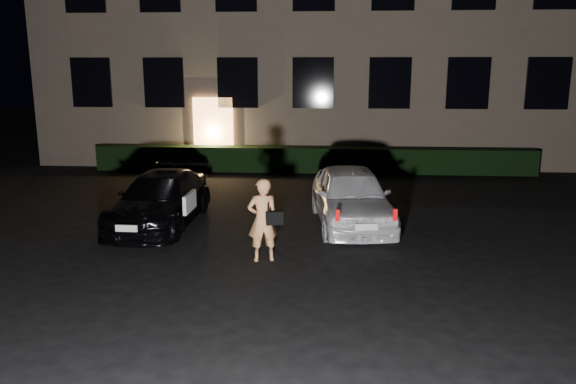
{
  "coord_description": "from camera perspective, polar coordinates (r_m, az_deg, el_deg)",
  "views": [
    {
      "loc": [
        0.58,
        -8.59,
        3.54
      ],
      "look_at": [
        -0.2,
        2.0,
        1.17
      ],
      "focal_mm": 35.0,
      "sensor_mm": 36.0,
      "label": 1
    }
  ],
  "objects": [
    {
      "name": "ground",
      "position": [
        9.31,
        0.31,
        -9.75
      ],
      "size": [
        80.0,
        80.0,
        0.0
      ],
      "primitive_type": "plane",
      "color": "black",
      "rests_on": "ground"
    },
    {
      "name": "man",
      "position": [
        10.35,
        -2.53,
        -2.83
      ],
      "size": [
        0.72,
        0.52,
        1.57
      ],
      "rotation": [
        0.0,
        0.0,
        3.42
      ],
      "color": "#ED9E5F",
      "rests_on": "ground"
    },
    {
      "name": "hatch",
      "position": [
        12.79,
        6.44,
        -0.43
      ],
      "size": [
        2.05,
        4.12,
        1.35
      ],
      "rotation": [
        0.0,
        0.0,
        0.12
      ],
      "color": "white",
      "rests_on": "ground"
    },
    {
      "name": "sedan",
      "position": [
        13.1,
        -12.82,
        -0.75
      ],
      "size": [
        1.78,
        4.16,
        1.17
      ],
      "rotation": [
        0.0,
        0.0,
        -0.02
      ],
      "color": "black",
      "rests_on": "ground"
    },
    {
      "name": "building",
      "position": [
        23.71,
        2.94,
        18.53
      ],
      "size": [
        20.0,
        8.11,
        12.0
      ],
      "color": "#6B5B4C",
      "rests_on": "ground"
    },
    {
      "name": "hedge",
      "position": [
        19.35,
        2.44,
        3.32
      ],
      "size": [
        15.0,
        0.7,
        0.85
      ],
      "primitive_type": "cube",
      "color": "black",
      "rests_on": "ground"
    }
  ]
}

